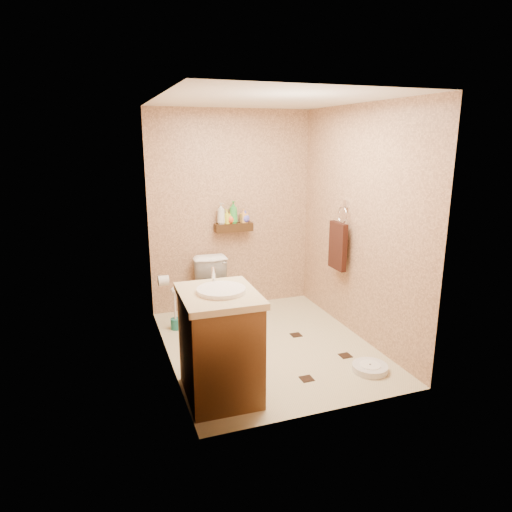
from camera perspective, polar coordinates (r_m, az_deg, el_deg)
name	(u,v)px	position (r m, az deg, el deg)	size (l,w,h in m)	color
ground	(268,345)	(4.78, 1.49, -11.06)	(2.50, 2.50, 0.00)	beige
wall_back	(231,211)	(5.56, -3.08, 5.59)	(2.00, 0.04, 2.40)	tan
wall_front	(332,263)	(3.29, 9.46, -0.91)	(2.00, 0.04, 2.40)	tan
wall_left	(164,238)	(4.15, -11.42, 2.21)	(0.04, 2.50, 2.40)	tan
wall_right	(359,224)	(4.84, 12.72, 3.90)	(0.04, 2.50, 2.40)	tan
ceiling	(270,99)	(4.32, 1.71, 18.98)	(2.00, 2.50, 0.02)	silver
wall_shelf	(234,227)	(5.52, -2.82, 3.62)	(0.46, 0.14, 0.10)	#3D2310
floor_accents	(271,347)	(4.73, 1.95, -11.31)	(1.37, 1.36, 0.01)	black
toilet	(216,291)	(5.29, -5.07, -4.38)	(0.40, 0.70, 0.71)	white
vanity	(220,343)	(3.76, -4.56, -10.77)	(0.62, 0.74, 1.03)	brown
bathroom_scale	(370,368)	(4.41, 14.05, -13.41)	(0.40, 0.40, 0.07)	silver
toilet_brush	(175,314)	(5.16, -10.05, -7.21)	(0.11, 0.11, 0.49)	#19675E
towel_ring	(338,244)	(5.06, 10.23, 1.53)	(0.12, 0.30, 0.76)	silver
toilet_paper	(163,281)	(4.93, -11.50, -3.03)	(0.12, 0.11, 0.12)	silver
bottle_a	(221,213)	(5.44, -4.39, 5.33)	(0.10, 0.10, 0.25)	beige
bottle_b	(227,216)	(5.47, -3.64, 4.96)	(0.08, 0.08, 0.17)	yellow
bottle_c	(231,217)	(5.48, -3.20, 4.84)	(0.11, 0.11, 0.14)	#E9501B
bottle_d	(233,212)	(5.48, -2.85, 5.51)	(0.10, 0.10, 0.27)	green
bottle_e	(244,216)	(5.53, -1.54, 5.06)	(0.07, 0.08, 0.17)	#F6AB52
bottle_f	(245,217)	(5.54, -1.37, 4.96)	(0.11, 0.11, 0.14)	#5A57DA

